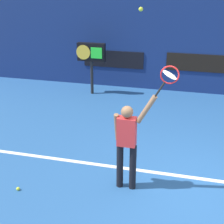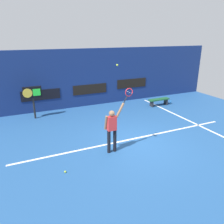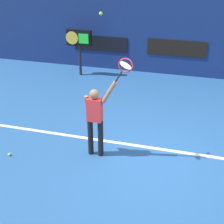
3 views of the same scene
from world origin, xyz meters
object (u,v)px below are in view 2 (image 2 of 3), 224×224
(tennis_racket, at_px, (129,93))
(court_bench, at_px, (159,100))
(scoreboard_clock, at_px, (32,94))
(water_bottle, at_px, (171,102))
(tennis_player, at_px, (112,128))
(spare_ball, at_px, (65,172))
(tennis_ball, at_px, (117,65))

(tennis_racket, height_order, court_bench, tennis_racket)
(scoreboard_clock, xyz_separation_m, water_bottle, (8.47, -0.88, -1.25))
(court_bench, distance_m, water_bottle, 0.99)
(tennis_player, relative_size, court_bench, 1.38)
(tennis_racket, distance_m, spare_ball, 3.53)
(tennis_player, height_order, court_bench, tennis_player)
(tennis_racket, xyz_separation_m, tennis_ball, (-0.49, -0.03, 1.05))
(tennis_ball, height_order, spare_ball, tennis_ball)
(scoreboard_clock, bearing_deg, spare_ball, -86.86)
(court_bench, bearing_deg, tennis_ball, -140.02)
(tennis_ball, relative_size, water_bottle, 0.28)
(tennis_racket, xyz_separation_m, spare_ball, (-2.65, -0.62, -2.24))
(court_bench, bearing_deg, tennis_player, -141.26)
(tennis_ball, xyz_separation_m, water_bottle, (5.99, 4.21, -3.20))
(spare_ball, bearing_deg, water_bottle, 30.52)
(court_bench, bearing_deg, water_bottle, 0.00)
(water_bottle, bearing_deg, spare_ball, -149.48)
(tennis_ball, bearing_deg, water_bottle, 35.12)
(tennis_ball, distance_m, scoreboard_clock, 5.99)
(water_bottle, bearing_deg, tennis_player, -145.91)
(scoreboard_clock, xyz_separation_m, spare_ball, (0.31, -5.68, -1.34))
(tennis_player, height_order, water_bottle, tennis_player)
(tennis_player, xyz_separation_m, tennis_racket, (0.67, -0.00, 1.27))
(scoreboard_clock, xyz_separation_m, court_bench, (7.50, -0.88, -1.03))
(tennis_ball, bearing_deg, scoreboard_clock, 115.94)
(scoreboard_clock, bearing_deg, tennis_ball, -64.06)
(tennis_player, bearing_deg, water_bottle, 34.09)
(tennis_racket, relative_size, court_bench, 0.44)
(tennis_racket, relative_size, water_bottle, 2.54)
(spare_ball, bearing_deg, scoreboard_clock, 93.14)
(tennis_racket, bearing_deg, court_bench, 42.68)
(tennis_ball, relative_size, scoreboard_clock, 0.04)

